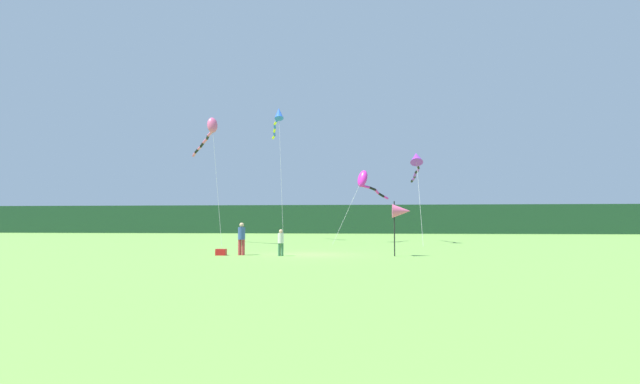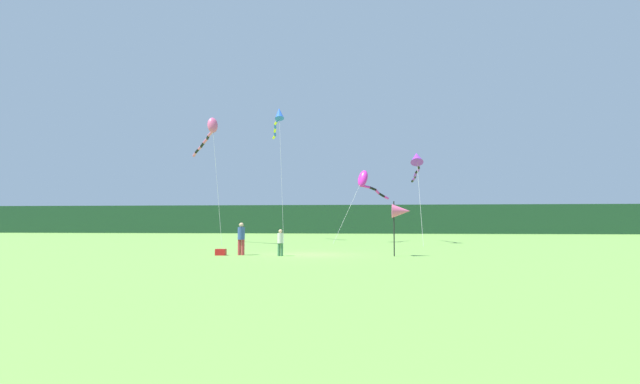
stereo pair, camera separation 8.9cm
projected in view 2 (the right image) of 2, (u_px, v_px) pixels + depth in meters
name	position (u px, v px, depth m)	size (l,w,h in m)	color
ground_plane	(308.00, 255.00, 25.30)	(120.00, 120.00, 0.00)	#6B9E42
distant_treeline	(348.00, 219.00, 70.10)	(108.00, 2.22, 4.09)	#1E4228
person_adult	(241.00, 237.00, 24.97)	(0.37, 0.37, 1.67)	#B23338
person_child	(280.00, 241.00, 24.29)	(0.29, 0.29, 1.33)	#3F724C
cooler_box	(221.00, 252.00, 24.77)	(0.52, 0.33, 0.33)	red
banner_flag_pole	(401.00, 211.00, 24.22)	(0.90, 0.70, 2.74)	black
kite_magenta	(365.00, 181.00, 40.41)	(4.51, 6.38, 6.10)	#B2B2B2
kite_purple	(417.00, 160.00, 38.73)	(1.01, 9.20, 7.45)	#B2B2B2
kite_blue	(279.00, 117.00, 44.52)	(2.69, 8.44, 12.23)	#B2B2B2
kite_rainbow	(210.00, 131.00, 37.52)	(4.66, 6.53, 9.72)	#B2B2B2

